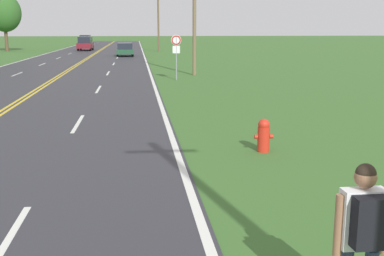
# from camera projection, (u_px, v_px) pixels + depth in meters

# --- Properties ---
(hitchhiker_person) EXTENTS (0.59, 0.42, 1.72)m
(hitchhiker_person) POSITION_uv_depth(u_px,v_px,m) (364.00, 228.00, 4.85)
(hitchhiker_person) COLOR navy
(hitchhiker_person) RESTS_ON ground
(fire_hydrant) EXTENTS (0.47, 0.31, 0.83)m
(fire_hydrant) POSITION_uv_depth(u_px,v_px,m) (264.00, 135.00, 12.00)
(fire_hydrant) COLOR red
(fire_hydrant) RESTS_ON ground
(traffic_sign) EXTENTS (0.60, 0.10, 2.66)m
(traffic_sign) POSITION_uv_depth(u_px,v_px,m) (176.00, 46.00, 28.48)
(traffic_sign) COLOR gray
(traffic_sign) RESTS_ON ground
(utility_pole_far) EXTENTS (1.80, 0.24, 9.07)m
(utility_pole_far) POSITION_uv_depth(u_px,v_px,m) (158.00, 16.00, 63.21)
(utility_pole_far) COLOR brown
(utility_pole_far) RESTS_ON ground
(tree_behind_sign) EXTENTS (4.36, 4.36, 7.58)m
(tree_behind_sign) POSITION_uv_depth(u_px,v_px,m) (4.00, 13.00, 63.76)
(tree_behind_sign) COLOR brown
(tree_behind_sign) RESTS_ON ground
(car_dark_green_hatchback_nearest) EXTENTS (1.99, 4.01, 1.46)m
(car_dark_green_hatchback_nearest) POSITION_uv_depth(u_px,v_px,m) (125.00, 49.00, 53.43)
(car_dark_green_hatchback_nearest) COLOR black
(car_dark_green_hatchback_nearest) RESTS_ON ground
(car_maroon_suv_approaching) EXTENTS (2.00, 4.58, 1.90)m
(car_maroon_suv_approaching) POSITION_uv_depth(u_px,v_px,m) (85.00, 43.00, 67.23)
(car_maroon_suv_approaching) COLOR black
(car_maroon_suv_approaching) RESTS_ON ground
(car_champagne_van_mid_near) EXTENTS (1.96, 4.71, 1.92)m
(car_champagne_van_mid_near) POSITION_uv_depth(u_px,v_px,m) (86.00, 40.00, 82.84)
(car_champagne_van_mid_near) COLOR black
(car_champagne_van_mid_near) RESTS_ON ground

